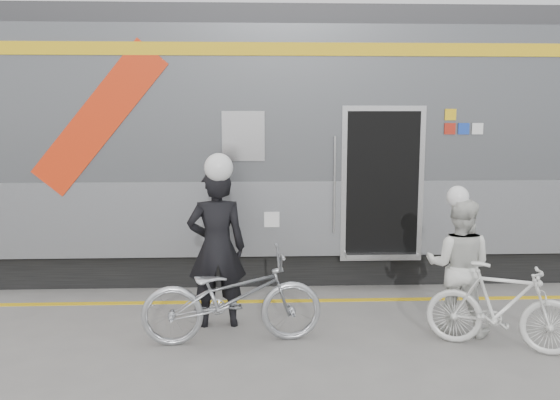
{
  "coord_description": "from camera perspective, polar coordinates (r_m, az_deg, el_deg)",
  "views": [
    {
      "loc": [
        -0.51,
        -5.71,
        2.61
      ],
      "look_at": [
        -0.2,
        1.6,
        1.5
      ],
      "focal_mm": 38.0,
      "sensor_mm": 36.0,
      "label": 1
    }
  ],
  "objects": [
    {
      "name": "ground",
      "position": [
        6.3,
        2.55,
        -15.86
      ],
      "size": [
        90.0,
        90.0,
        0.0
      ],
      "primitive_type": "plane",
      "color": "slate",
      "rests_on": "ground"
    },
    {
      "name": "train",
      "position": [
        9.93,
        -4.5,
        5.39
      ],
      "size": [
        24.0,
        3.17,
        4.1
      ],
      "color": "black",
      "rests_on": "ground"
    },
    {
      "name": "safety_strip",
      "position": [
        8.3,
        1.24,
        -9.68
      ],
      "size": [
        24.0,
        0.12,
        0.01
      ],
      "primitive_type": "cube",
      "color": "yellow",
      "rests_on": "ground"
    },
    {
      "name": "man",
      "position": [
        7.2,
        -6.11,
        -4.63
      ],
      "size": [
        0.74,
        0.52,
        1.93
      ],
      "primitive_type": "imported",
      "rotation": [
        0.0,
        0.0,
        3.23
      ],
      "color": "black",
      "rests_on": "ground"
    },
    {
      "name": "bicycle_left",
      "position": [
        6.77,
        -4.63,
        -9.27
      ],
      "size": [
        2.08,
        0.88,
        1.06
      ],
      "primitive_type": "imported",
      "rotation": [
        0.0,
        0.0,
        1.66
      ],
      "color": "#A7AAAF",
      "rests_on": "ground"
    },
    {
      "name": "woman",
      "position": [
        7.31,
        16.82,
        -6.09
      ],
      "size": [
        0.96,
        0.87,
        1.6
      ],
      "primitive_type": "imported",
      "rotation": [
        0.0,
        0.0,
        2.73
      ],
      "color": "silver",
      "rests_on": "ground"
    },
    {
      "name": "bicycle_right",
      "position": [
        7.01,
        20.55,
        -9.59
      ],
      "size": [
        1.66,
        1.07,
        0.97
      ],
      "primitive_type": "imported",
      "rotation": [
        0.0,
        0.0,
        1.16
      ],
      "color": "silver",
      "rests_on": "ground"
    },
    {
      "name": "helmet_man",
      "position": [
        7.02,
        -6.26,
        4.42
      ],
      "size": [
        0.34,
        0.34,
        0.34
      ],
      "primitive_type": "sphere",
      "color": "white",
      "rests_on": "man"
    },
    {
      "name": "helmet_woman",
      "position": [
        7.13,
        17.14,
        1.14
      ],
      "size": [
        0.26,
        0.26,
        0.26
      ],
      "primitive_type": "sphere",
      "color": "white",
      "rests_on": "woman"
    }
  ]
}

